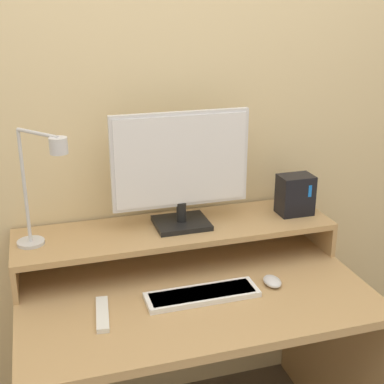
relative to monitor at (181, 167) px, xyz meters
name	(u,v)px	position (x,y,z in m)	size (l,w,h in m)	color
wall_back	(162,113)	(-0.02, 0.18, 0.16)	(6.00, 0.05, 2.50)	beige
desk	(192,339)	(-0.02, -0.22, -0.57)	(1.17, 0.73, 0.73)	tan
monitor_shelf	(176,232)	(-0.02, -0.01, -0.25)	(1.17, 0.31, 0.14)	tan
monitor	(181,167)	(0.00, 0.00, 0.00)	(0.50, 0.17, 0.43)	black
desk_lamp	(42,183)	(-0.48, -0.08, 0.01)	(0.19, 0.22, 0.41)	silver
router_dock	(295,195)	(0.45, -0.02, -0.15)	(0.13, 0.10, 0.16)	black
keyboard	(202,294)	(-0.01, -0.29, -0.35)	(0.38, 0.11, 0.02)	white
mouse	(272,281)	(0.24, -0.28, -0.35)	(0.06, 0.08, 0.03)	silver
remote_control	(102,314)	(-0.34, -0.31, -0.35)	(0.06, 0.19, 0.02)	white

